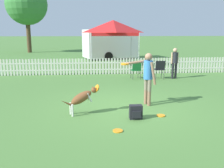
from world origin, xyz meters
The scene contains 14 objects.
ground_plane centered at (0.00, 0.00, 0.00)m, with size 240.00×240.00×0.00m, color #4C7A38.
handler_person centered at (0.63, 0.12, 1.02)m, with size 1.07×0.44×1.63m.
leaping_dog centered at (-1.35, -0.58, 0.48)m, with size 1.10×0.53×0.80m.
frisbee_near_handler centered at (-0.51, -1.93, 0.01)m, with size 0.24×0.24×0.02m.
frisbee_near_dog centered at (0.19, 0.03, 0.01)m, with size 0.24×0.24×0.02m.
frisbee_midfield centered at (0.80, -0.97, 0.01)m, with size 0.24×0.24×0.02m.
backpack_on_grass centered at (0.06, -1.13, 0.18)m, with size 0.34×0.24×0.37m.
picket_fence centered at (0.00, 6.03, 0.44)m, with size 21.65×0.04×0.87m.
folding_chair_blue_left centered at (2.27, 4.39, 0.54)m, with size 0.47×0.50×0.90m.
folding_chair_center centered at (1.13, 4.48, 0.50)m, with size 0.48×0.50×0.84m.
canopy_tent_main centered at (0.51, 9.70, 2.52)m, with size 3.04×3.04×3.03m.
spectator_standing centered at (3.02, 4.44, 0.90)m, with size 0.40×0.27×1.50m.
equipment_trailer centered at (0.62, 13.74, 1.29)m, with size 5.14×3.31×2.44m.
tree_left_grove centered at (-7.67, 21.16, 5.12)m, with size 4.41×4.41×7.35m.
Camera 1 is at (-1.15, -7.36, 2.28)m, focal length 40.00 mm.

